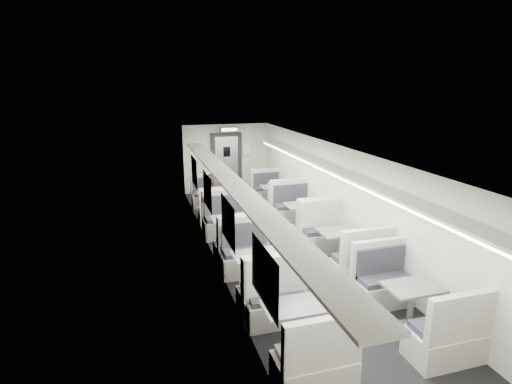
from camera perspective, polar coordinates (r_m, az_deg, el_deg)
room at (r=8.66m, az=4.19°, el=-2.13°), size 3.24×12.24×2.64m
booth_left_a at (r=11.96m, az=-6.41°, el=-1.49°), size 0.96×1.94×1.04m
booth_left_b at (r=9.43m, az=-3.49°, el=-5.81°), size 1.09×2.20×1.18m
booth_left_c at (r=7.56m, az=0.22°, el=-11.41°), size 1.08×2.19×1.17m
booth_left_d at (r=6.13m, az=5.22°, el=-18.68°), size 1.03×2.09×1.12m
booth_right_a at (r=12.50m, az=2.58°, el=-0.64°), size 0.97×1.97×1.05m
booth_right_b at (r=10.40m, az=6.79°, el=-3.78°), size 1.12×2.26×1.21m
booth_right_c at (r=8.73m, az=11.94°, el=-7.80°), size 1.13×2.30×1.23m
booth_right_d at (r=7.01m, az=21.24°, el=-15.00°), size 1.04×2.11×1.13m
passenger at (r=11.65m, az=-5.85°, el=0.33°), size 0.63×0.47×1.58m
window_a at (r=11.48m, az=-8.81°, el=2.88°), size 0.02×1.18×0.84m
window_b at (r=9.36m, az=-6.96°, el=0.10°), size 0.02×1.18×0.84m
window_c at (r=7.30m, az=-4.03°, el=-4.27°), size 0.02×1.18×0.84m
window_d at (r=5.34m, az=1.21°, el=-11.92°), size 0.02×1.18×0.84m
luggage_rack_left at (r=7.84m, az=-3.48°, el=1.45°), size 0.46×10.40×0.09m
luggage_rack_right at (r=8.72m, az=12.67°, el=2.53°), size 0.46×10.40×0.09m
vestibule_door at (r=14.23m, az=-4.22°, el=4.16°), size 1.10×0.13×2.10m
exit_sign at (r=13.57m, az=-3.88°, el=8.92°), size 0.62×0.12×0.16m
wall_notice at (r=14.32m, az=-1.30°, el=6.13°), size 0.32×0.02×0.40m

